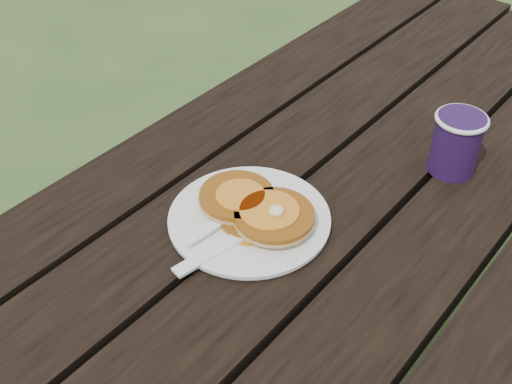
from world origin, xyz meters
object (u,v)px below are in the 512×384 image
Objects in this scene: picnic_table at (310,367)px; coffee_cup at (457,140)px; pancake_stack at (256,208)px; plate at (249,219)px.

coffee_cup is (0.09, 0.22, 0.44)m from picnic_table.
pancake_stack reaches higher than picnic_table.
picnic_table is at bearing 45.62° from pancake_stack.
pancake_stack is 0.34m from coffee_cup.
plate is at bearing -133.75° from picnic_table.
plate is at bearing -119.29° from coffee_cup.
plate is at bearing -127.61° from pancake_stack.
picnic_table is 0.40m from plate.
coffee_cup is at bearing 60.96° from pancake_stack.
pancake_stack is at bearing -119.04° from coffee_cup.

